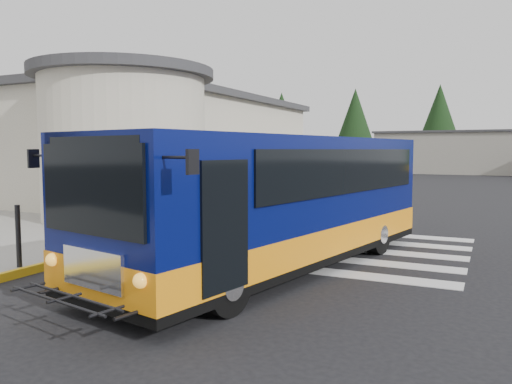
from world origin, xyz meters
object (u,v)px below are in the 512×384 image
at_px(pedestrian_b, 84,191).
at_px(bollard, 18,236).
at_px(pedestrian_a, 165,198).
at_px(transit_bus, 277,206).

relative_size(pedestrian_b, bollard, 1.57).
bearing_deg(pedestrian_b, pedestrian_a, 55.77).
xyz_separation_m(transit_bus, pedestrian_b, (-7.54, 2.50, -0.17)).
distance_m(transit_bus, pedestrian_b, 7.95).
distance_m(pedestrian_b, bollard, 6.10).
distance_m(pedestrian_a, pedestrian_b, 3.02).
distance_m(transit_bus, pedestrian_a, 5.18).
relative_size(transit_bus, pedestrian_b, 5.13).
bearing_deg(pedestrian_a, transit_bus, -112.33).
xyz_separation_m(pedestrian_a, pedestrian_b, (-3.02, -0.01, 0.07)).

